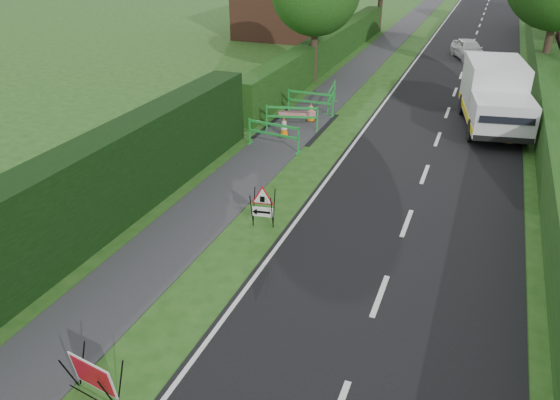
% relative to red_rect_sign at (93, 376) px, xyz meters
% --- Properties ---
extents(ground, '(120.00, 120.00, 0.00)m').
position_rel_red_rect_sign_xyz_m(ground, '(1.47, 3.59, -0.47)').
color(ground, '#214B15').
rests_on(ground, ground).
extents(road_surface, '(6.00, 90.00, 0.02)m').
position_rel_red_rect_sign_xyz_m(road_surface, '(3.97, 38.59, -0.46)').
color(road_surface, black).
rests_on(road_surface, ground).
extents(footpath, '(2.00, 90.00, 0.02)m').
position_rel_red_rect_sign_xyz_m(footpath, '(-1.53, 38.59, -0.46)').
color(footpath, '#2D2D30').
rests_on(footpath, ground).
extents(hedge_west_near, '(1.10, 18.00, 2.50)m').
position_rel_red_rect_sign_xyz_m(hedge_west_near, '(-3.53, 3.59, -0.47)').
color(hedge_west_near, black).
rests_on(hedge_west_near, ground).
extents(hedge_west_far, '(1.00, 24.00, 1.80)m').
position_rel_red_rect_sign_xyz_m(hedge_west_far, '(-3.53, 25.59, -0.47)').
color(hedge_west_far, '#14380F').
rests_on(hedge_west_far, ground).
extents(hedge_east, '(1.20, 50.00, 1.50)m').
position_rel_red_rect_sign_xyz_m(hedge_east, '(7.97, 19.59, -0.47)').
color(hedge_east, '#14380F').
rests_on(hedge_east, ground).
extents(red_rect_sign, '(1.02, 0.72, 0.81)m').
position_rel_red_rect_sign_xyz_m(red_rect_sign, '(0.00, 0.00, 0.00)').
color(red_rect_sign, black).
rests_on(red_rect_sign, ground).
extents(triangle_sign, '(0.80, 0.80, 1.02)m').
position_rel_red_rect_sign_xyz_m(triangle_sign, '(0.35, 6.50, 0.25)').
color(triangle_sign, black).
rests_on(triangle_sign, ground).
extents(works_van, '(3.01, 5.71, 2.48)m').
position_rel_red_rect_sign_xyz_m(works_van, '(5.75, 17.39, 0.85)').
color(works_van, silver).
rests_on(works_van, ground).
extents(traffic_cone_0, '(0.38, 0.38, 0.79)m').
position_rel_red_rect_sign_xyz_m(traffic_cone_0, '(6.50, 15.68, -0.07)').
color(traffic_cone_0, black).
rests_on(traffic_cone_0, ground).
extents(traffic_cone_1, '(0.38, 0.38, 0.79)m').
position_rel_red_rect_sign_xyz_m(traffic_cone_1, '(6.93, 17.83, -0.07)').
color(traffic_cone_1, black).
rests_on(traffic_cone_1, ground).
extents(traffic_cone_2, '(0.38, 0.38, 0.79)m').
position_rel_red_rect_sign_xyz_m(traffic_cone_2, '(6.82, 19.75, -0.07)').
color(traffic_cone_2, black).
rests_on(traffic_cone_2, ground).
extents(traffic_cone_3, '(0.38, 0.38, 0.79)m').
position_rel_red_rect_sign_xyz_m(traffic_cone_3, '(-1.58, 13.27, -0.07)').
color(traffic_cone_3, black).
rests_on(traffic_cone_3, ground).
extents(traffic_cone_4, '(0.38, 0.38, 0.79)m').
position_rel_red_rect_sign_xyz_m(traffic_cone_4, '(-1.21, 15.42, -0.07)').
color(traffic_cone_4, black).
rests_on(traffic_cone_4, ground).
extents(ped_barrier_0, '(2.09, 0.60, 1.00)m').
position_rel_red_rect_sign_xyz_m(ped_barrier_0, '(-1.50, 11.98, 0.16)').
color(ped_barrier_0, green).
rests_on(ped_barrier_0, ground).
extents(ped_barrier_1, '(2.08, 0.87, 1.00)m').
position_rel_red_rect_sign_xyz_m(ped_barrier_1, '(-1.56, 14.08, 0.16)').
color(ped_barrier_1, green).
rests_on(ped_barrier_1, ground).
extents(ped_barrier_2, '(2.06, 0.37, 1.00)m').
position_rel_red_rect_sign_xyz_m(ped_barrier_2, '(-1.53, 16.30, 0.16)').
color(ped_barrier_2, green).
rests_on(ped_barrier_2, ground).
extents(ped_barrier_3, '(0.64, 2.09, 1.00)m').
position_rel_red_rect_sign_xyz_m(ped_barrier_3, '(-0.94, 17.50, 0.16)').
color(ped_barrier_3, green).
rests_on(ped_barrier_3, ground).
extents(redwhite_plank, '(1.42, 0.55, 0.25)m').
position_rel_red_rect_sign_xyz_m(redwhite_plank, '(-1.59, 14.78, -0.47)').
color(redwhite_plank, red).
rests_on(redwhite_plank, ground).
extents(hatchback_car, '(2.57, 3.69, 1.16)m').
position_rel_red_rect_sign_xyz_m(hatchback_car, '(3.96, 30.01, 0.12)').
color(hatchback_car, white).
rests_on(hatchback_car, ground).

